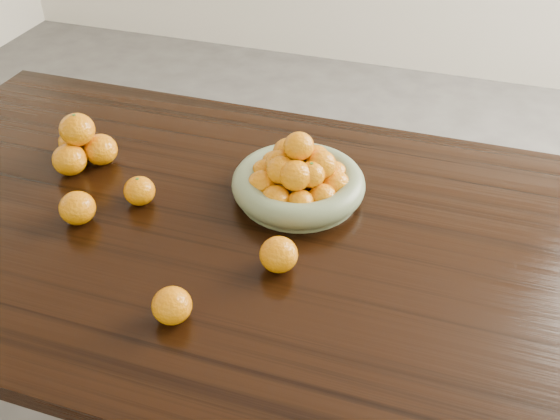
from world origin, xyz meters
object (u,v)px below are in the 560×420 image
(dining_table, at_px, (283,266))
(loose_orange_0, at_px, (139,191))
(fruit_bowl, at_px, (298,179))
(orange_pyramid, at_px, (81,145))

(dining_table, xyz_separation_m, loose_orange_0, (-0.33, 0.01, 0.12))
(dining_table, height_order, fruit_bowl, fruit_bowl)
(fruit_bowl, relative_size, orange_pyramid, 1.91)
(fruit_bowl, bearing_deg, dining_table, -86.42)
(fruit_bowl, height_order, loose_orange_0, fruit_bowl)
(dining_table, bearing_deg, fruit_bowl, 93.58)
(dining_table, height_order, orange_pyramid, orange_pyramid)
(dining_table, xyz_separation_m, orange_pyramid, (-0.54, 0.11, 0.14))
(fruit_bowl, xyz_separation_m, loose_orange_0, (-0.32, -0.13, -0.01))
(dining_table, relative_size, orange_pyramid, 12.88)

